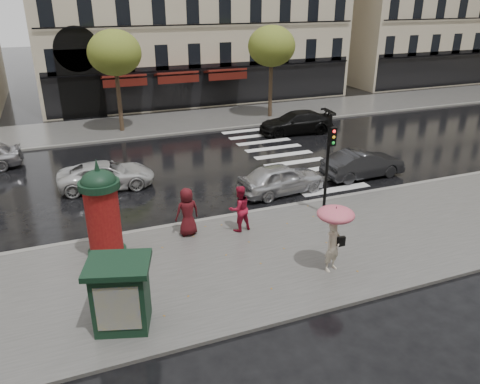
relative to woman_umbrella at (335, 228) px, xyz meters
name	(u,v)px	position (x,y,z in m)	size (l,w,h in m)	color
ground	(253,253)	(-1.92, 2.16, -1.67)	(160.00, 160.00, 0.00)	black
near_sidewalk	(259,258)	(-1.92, 1.66, -1.61)	(90.00, 7.00, 0.12)	#474744
far_sidewalk	(149,125)	(-1.92, 21.16, -1.61)	(90.00, 6.00, 0.12)	#474744
near_kerb	(225,217)	(-1.92, 5.16, -1.60)	(90.00, 0.25, 0.14)	slate
far_kerb	(158,136)	(-1.92, 18.16, -1.60)	(90.00, 0.25, 0.14)	slate
zebra_crossing	(284,155)	(4.08, 11.76, -1.66)	(3.60, 11.75, 0.01)	silver
tree_far_left	(115,53)	(-3.92, 20.16, 3.50)	(3.40, 3.40, 6.64)	#38281C
tree_far_right	(272,46)	(7.08, 20.16, 3.50)	(3.40, 3.40, 6.64)	#38281C
woman_umbrella	(335,228)	(0.00, 0.00, 0.00)	(1.22, 1.22, 2.35)	beige
woman_red	(239,209)	(-1.82, 3.79, -0.62)	(0.90, 0.70, 1.84)	maroon
man_burgundy	(187,212)	(-3.79, 4.19, -0.60)	(0.92, 0.60, 1.89)	#470E13
morris_column	(102,212)	(-6.88, 3.59, 0.21)	(1.36, 1.36, 3.66)	black
traffic_light	(329,155)	(2.08, 3.88, 1.02)	(0.27, 0.40, 4.24)	black
newsstand	(121,294)	(-6.90, -0.34, -0.50)	(2.02, 1.85, 2.03)	black
car_silver	(281,178)	(1.45, 6.80, -0.95)	(1.68, 4.18, 1.42)	silver
car_darkgrey	(363,164)	(6.23, 7.13, -0.96)	(1.49, 4.27, 1.41)	black
car_white	(106,175)	(-6.06, 10.49, -1.04)	(2.08, 4.51, 1.25)	silver
car_black	(296,122)	(6.90, 15.66, -0.94)	(2.03, 4.99, 1.45)	black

